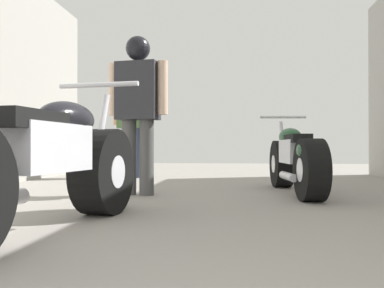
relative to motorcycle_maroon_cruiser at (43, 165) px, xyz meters
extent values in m
plane|color=gray|center=(0.78, 1.45, -0.41)|extent=(18.33, 18.33, 0.00)
cylinder|color=black|center=(0.10, 0.78, -0.08)|extent=(0.33, 0.68, 0.66)
cylinder|color=silver|center=(0.10, 0.78, -0.08)|extent=(0.29, 0.28, 0.25)
cube|color=silver|center=(0.01, 0.04, 0.10)|extent=(0.33, 0.68, 0.29)
ellipsoid|color=black|center=(0.04, 0.26, 0.29)|extent=(0.33, 0.56, 0.23)
cube|color=black|center=(-0.02, -0.14, 0.26)|extent=(0.29, 0.52, 0.10)
cylinder|color=silver|center=(0.10, 0.74, 0.22)|extent=(0.08, 0.26, 0.60)
cylinder|color=silver|center=(0.09, 0.70, 0.57)|extent=(0.64, 0.12, 0.04)
cylinder|color=black|center=(1.72, 3.04, -0.11)|extent=(0.26, 0.62, 0.60)
cylinder|color=silver|center=(1.72, 3.04, -0.11)|extent=(0.24, 0.25, 0.23)
cylinder|color=black|center=(1.83, 1.69, -0.11)|extent=(0.26, 0.62, 0.60)
cylinder|color=silver|center=(1.83, 1.69, -0.11)|extent=(0.24, 0.25, 0.23)
cube|color=silver|center=(1.78, 2.36, 0.06)|extent=(0.28, 0.62, 0.26)
ellipsoid|color=#1E4728|center=(1.76, 2.57, 0.23)|extent=(0.28, 0.51, 0.21)
cube|color=black|center=(1.79, 2.20, 0.20)|extent=(0.24, 0.47, 0.09)
ellipsoid|color=#1E4728|center=(1.83, 1.73, 0.08)|extent=(0.28, 0.43, 0.22)
cylinder|color=silver|center=(1.72, 3.00, 0.17)|extent=(0.07, 0.24, 0.54)
cylinder|color=silver|center=(1.72, 2.97, 0.49)|extent=(0.58, 0.08, 0.03)
cylinder|color=silver|center=(1.67, 2.07, -0.20)|extent=(0.13, 0.52, 0.08)
cylinder|color=#2D3851|center=(-0.51, 4.43, 0.01)|extent=(0.18, 0.18, 0.84)
cylinder|color=#2D3851|center=(-0.72, 4.46, 0.01)|extent=(0.18, 0.18, 0.84)
cube|color=#476638|center=(-0.62, 4.45, 0.75)|extent=(0.49, 0.31, 0.64)
cylinder|color=tan|center=(-0.33, 4.41, 0.77)|extent=(0.13, 0.13, 0.59)
cylinder|color=tan|center=(-0.90, 4.49, 0.77)|extent=(0.13, 0.13, 0.59)
sphere|color=tan|center=(-0.62, 4.45, 1.21)|extent=(0.23, 0.23, 0.23)
cylinder|color=#4C4C4C|center=(0.17, 2.01, -0.01)|extent=(0.18, 0.18, 0.81)
cylinder|color=#4C4C4C|center=(-0.03, 2.04, -0.01)|extent=(0.18, 0.18, 0.81)
cube|color=#2D2D33|center=(0.07, 2.03, 0.71)|extent=(0.48, 0.30, 0.62)
cylinder|color=beige|center=(0.35, 1.99, 0.74)|extent=(0.12, 0.12, 0.57)
cylinder|color=beige|center=(-0.21, 2.06, 0.74)|extent=(0.12, 0.12, 0.57)
sphere|color=black|center=(0.07, 2.03, 1.16)|extent=(0.22, 0.22, 0.22)
sphere|color=black|center=(0.07, 2.03, 1.17)|extent=(0.27, 0.27, 0.27)
camera|label=1|loc=(1.11, -2.22, 0.10)|focal=37.58mm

